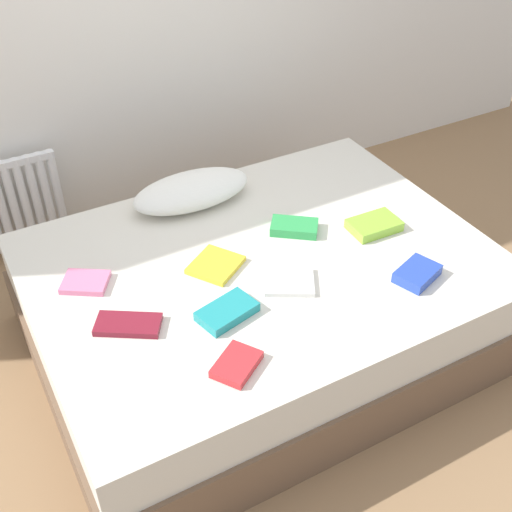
% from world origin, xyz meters
% --- Properties ---
extents(ground_plane, '(8.00, 8.00, 0.00)m').
position_xyz_m(ground_plane, '(0.00, 0.00, 0.00)').
color(ground_plane, '#93704C').
extents(bed, '(2.00, 1.50, 0.50)m').
position_xyz_m(bed, '(0.00, 0.00, 0.25)').
color(bed, brown).
rests_on(bed, ground).
extents(radiator, '(0.52, 0.04, 0.49)m').
position_xyz_m(radiator, '(-0.83, 1.20, 0.36)').
color(radiator, white).
rests_on(radiator, ground).
extents(pillow, '(0.59, 0.29, 0.14)m').
position_xyz_m(pillow, '(-0.08, 0.55, 0.57)').
color(pillow, white).
rests_on(pillow, bed).
extents(textbook_teal, '(0.25, 0.19, 0.04)m').
position_xyz_m(textbook_teal, '(-0.29, -0.25, 0.52)').
color(textbook_teal, teal).
rests_on(textbook_teal, bed).
extents(textbook_blue, '(0.22, 0.19, 0.05)m').
position_xyz_m(textbook_blue, '(0.51, -0.43, 0.52)').
color(textbook_blue, '#2847B7').
rests_on(textbook_blue, bed).
extents(textbook_pink, '(0.23, 0.22, 0.03)m').
position_xyz_m(textbook_pink, '(-0.72, 0.20, 0.51)').
color(textbook_pink, pink).
rests_on(textbook_pink, bed).
extents(textbook_red, '(0.22, 0.21, 0.03)m').
position_xyz_m(textbook_red, '(-0.39, -0.50, 0.52)').
color(textbook_red, red).
rests_on(textbook_red, bed).
extents(textbook_maroon, '(0.28, 0.23, 0.03)m').
position_xyz_m(textbook_maroon, '(-0.65, -0.12, 0.51)').
color(textbook_maroon, maroon).
rests_on(textbook_maroon, bed).
extents(textbook_lime, '(0.23, 0.16, 0.05)m').
position_xyz_m(textbook_lime, '(0.56, -0.06, 0.52)').
color(textbook_lime, '#8CC638').
rests_on(textbook_lime, bed).
extents(textbook_yellow, '(0.27, 0.27, 0.02)m').
position_xyz_m(textbook_yellow, '(-0.20, 0.04, 0.51)').
color(textbook_yellow, yellow).
rests_on(textbook_yellow, bed).
extents(textbook_green, '(0.25, 0.23, 0.04)m').
position_xyz_m(textbook_green, '(0.23, 0.11, 0.52)').
color(textbook_green, green).
rests_on(textbook_green, bed).
extents(textbook_white, '(0.26, 0.25, 0.02)m').
position_xyz_m(textbook_white, '(0.02, -0.20, 0.51)').
color(textbook_white, white).
rests_on(textbook_white, bed).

